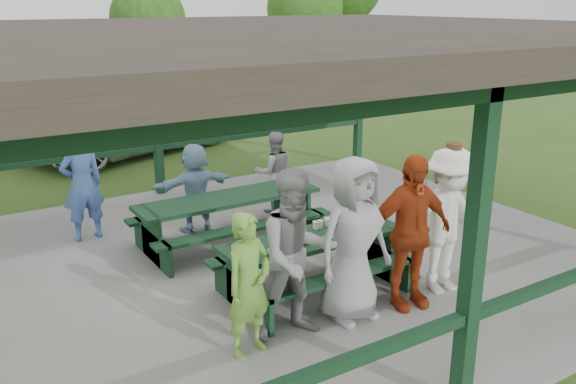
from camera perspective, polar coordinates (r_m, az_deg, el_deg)
ground at (r=8.80m, az=-2.88°, el=-7.03°), size 90.00×90.00×0.00m
concrete_slab at (r=8.78m, az=-2.89°, el=-6.73°), size 10.00×8.00×0.10m
pavilion_structure at (r=8.02m, az=-3.24°, el=14.03°), size 10.60×8.60×3.24m
picnic_table_near at (r=7.70m, az=2.35°, el=-6.11°), size 2.38×1.39×0.75m
picnic_table_far at (r=9.23m, az=-5.53°, el=-2.01°), size 2.81×1.39×0.75m
table_setting at (r=7.68m, az=3.19°, el=-3.64°), size 2.25×0.45×0.10m
contestant_green at (r=6.30m, az=-3.67°, el=-8.67°), size 0.64×0.50×1.55m
contestant_grey_left at (r=6.54m, az=0.84°, el=-5.94°), size 1.02×0.85×1.90m
contestant_grey_mid at (r=6.93m, az=6.13°, el=-4.47°), size 0.97×0.65×1.94m
contestant_red at (r=7.33m, az=11.31°, el=-3.71°), size 1.17×0.65×1.89m
contestant_white_fedora at (r=7.82m, az=14.70°, el=-2.62°), size 1.27×0.80×1.93m
spectator_lblue at (r=9.76m, az=-8.67°, el=0.43°), size 1.34×0.46×1.43m
spectator_blue at (r=9.76m, az=-18.71°, el=0.69°), size 0.68×0.48×1.76m
spectator_grey at (r=10.55m, az=-1.28°, el=1.88°), size 0.81×0.70×1.42m
pickup_truck at (r=15.89m, az=-14.50°, el=6.54°), size 6.10×4.18×1.55m
tree_mid at (r=24.06m, az=-12.97°, el=15.43°), size 2.79×2.79×4.37m
tree_right at (r=25.92m, az=1.60°, el=16.73°), size 3.11×3.11×4.87m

